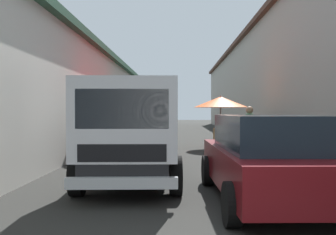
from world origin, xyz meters
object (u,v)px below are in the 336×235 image
fruit_stall_near_right (125,108)px  hatchback_car (269,158)px  fruit_stall_far_right (130,103)px  vendor_by_crates (249,129)px  vendor_in_shade (153,123)px  fruit_stall_near_left (221,108)px  plastic_stool (246,137)px  parked_scooter (241,140)px  delivery_truck (130,135)px

fruit_stall_near_right → hatchback_car: size_ratio=0.61×
fruit_stall_far_right → fruit_stall_near_right: bearing=11.6°
vendor_by_crates → fruit_stall_near_right: bearing=50.3°
vendor_in_shade → fruit_stall_near_left: bearing=-143.2°
fruit_stall_far_right → plastic_stool: size_ratio=6.10×
fruit_stall_near_right → fruit_stall_near_left: size_ratio=1.09×
parked_scooter → plastic_stool: (3.24, -0.83, -0.12)m
delivery_truck → fruit_stall_near_left: bearing=-19.5°
fruit_stall_near_left → delivery_truck: (-7.69, 2.72, -0.60)m
vendor_by_crates → vendor_in_shade: 8.50m
fruit_stall_near_left → plastic_stool: fruit_stall_near_left is taller
delivery_truck → vendor_in_shade: bearing=1.7°
fruit_stall_near_left → plastic_stool: (1.77, -1.38, -1.32)m
vendor_in_shade → parked_scooter: 6.67m
delivery_truck → vendor_by_crates: size_ratio=3.00×
fruit_stall_near_right → delivery_truck: fruit_stall_near_right is taller
parked_scooter → plastic_stool: 3.35m
fruit_stall_near_left → parked_scooter: bearing=-159.4°
fruit_stall_far_right → parked_scooter: (1.33, -3.93, -1.35)m
fruit_stall_near_right → parked_scooter: 4.91m
vendor_by_crates → vendor_in_shade: size_ratio=1.07×
vendor_by_crates → parked_scooter: 2.22m
vendor_in_shade → plastic_stool: (-2.33, -4.45, -0.56)m
delivery_truck → vendor_in_shade: size_ratio=3.22×
fruit_stall_far_right → vendor_in_shade: size_ratio=1.71×
fruit_stall_near_left → vendor_by_crates: 3.72m
hatchback_car → vendor_by_crates: 5.14m
parked_scooter → hatchback_car: bearing=173.6°
fruit_stall_far_right → delivery_truck: bearing=-172.3°
hatchback_car → vendor_by_crates: bearing=-7.8°
fruit_stall_far_right → fruit_stall_near_left: bearing=-50.4°
fruit_stall_near_right → plastic_stool: 5.78m
fruit_stall_near_right → hatchback_car: 9.54m
fruit_stall_near_left → plastic_stool: bearing=-37.9°
plastic_stool → delivery_truck: bearing=156.6°
hatchback_car → plastic_stool: 10.62m
fruit_stall_far_right → vendor_in_shade: (6.91, -0.31, -0.91)m
hatchback_car → delivery_truck: size_ratio=0.79×
hatchback_car → parked_scooter: size_ratio=2.35×
fruit_stall_near_left → fruit_stall_near_right: bearing=89.7°
fruit_stall_far_right → fruit_stall_near_left: fruit_stall_far_right is taller
hatchback_car → fruit_stall_near_right: bearing=23.0°
fruit_stall_near_left → hatchback_car: bearing=178.3°
hatchback_car → parked_scooter: (7.24, -0.81, -0.29)m
vendor_by_crates → fruit_stall_far_right: bearing=77.8°
delivery_truck → fruit_stall_far_right: bearing=7.7°
fruit_stall_near_left → vendor_in_shade: size_ratio=1.43×
fruit_stall_near_left → delivery_truck: size_ratio=0.44×
fruit_stall_far_right → delivery_truck: 4.98m
hatchback_car → vendor_by_crates: size_ratio=2.38×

